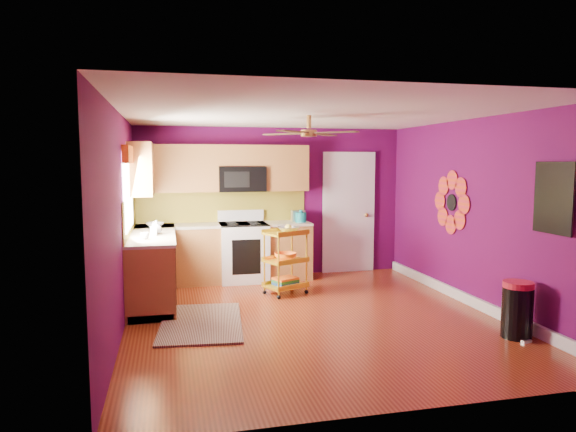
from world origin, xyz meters
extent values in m
plane|color=maroon|center=(0.00, 0.00, 0.00)|extent=(5.00, 5.00, 0.00)
cube|color=#550948|center=(0.00, 2.50, 1.25)|extent=(4.50, 0.04, 2.50)
cube|color=#550948|center=(0.00, -2.50, 1.25)|extent=(4.50, 0.04, 2.50)
cube|color=#550948|center=(-2.25, 0.00, 1.25)|extent=(0.04, 5.00, 2.50)
cube|color=#550948|center=(2.25, 0.00, 1.25)|extent=(0.04, 5.00, 2.50)
cube|color=silver|center=(0.00, 0.00, 2.50)|extent=(4.50, 5.00, 0.04)
cube|color=white|center=(2.22, 0.00, 0.07)|extent=(0.05, 4.90, 0.14)
cube|color=brown|center=(-1.95, 1.35, 0.45)|extent=(0.60, 2.30, 0.90)
cube|color=brown|center=(-0.85, 2.20, 0.45)|extent=(2.80, 0.60, 0.90)
cube|color=beige|center=(-1.95, 1.35, 0.92)|extent=(0.63, 2.30, 0.04)
cube|color=beige|center=(-0.85, 2.20, 0.92)|extent=(2.80, 0.63, 0.04)
cube|color=black|center=(-1.95, 1.35, 0.05)|extent=(0.54, 2.30, 0.10)
cube|color=black|center=(-0.85, 2.20, 0.05)|extent=(2.80, 0.54, 0.10)
cube|color=white|center=(-0.55, 2.17, 0.46)|extent=(0.76, 0.66, 0.92)
cube|color=black|center=(-0.55, 2.17, 0.93)|extent=(0.76, 0.62, 0.03)
cube|color=white|center=(-0.55, 2.45, 1.04)|extent=(0.76, 0.06, 0.18)
cube|color=black|center=(-0.55, 1.84, 0.45)|extent=(0.45, 0.02, 0.55)
cube|color=brown|center=(-1.59, 2.33, 1.83)|extent=(1.32, 0.33, 0.75)
cube|color=brown|center=(0.19, 2.33, 1.83)|extent=(0.72, 0.33, 0.75)
cube|color=brown|center=(-0.55, 2.33, 2.03)|extent=(0.76, 0.33, 0.34)
cube|color=brown|center=(-2.08, 1.85, 1.83)|extent=(0.33, 1.30, 0.75)
cube|color=black|center=(-0.55, 2.30, 1.65)|extent=(0.76, 0.38, 0.40)
cube|color=olive|center=(-0.85, 2.49, 1.20)|extent=(2.80, 0.01, 0.51)
cube|color=olive|center=(-2.24, 1.35, 1.20)|extent=(0.01, 2.30, 0.51)
cube|color=white|center=(-2.23, 1.05, 1.55)|extent=(0.03, 1.20, 1.00)
cube|color=orange|center=(-2.20, 1.05, 2.02)|extent=(0.08, 1.35, 0.22)
cube|color=white|center=(1.35, 2.48, 1.02)|extent=(0.85, 0.04, 2.05)
cube|color=white|center=(1.35, 2.46, 1.02)|extent=(0.95, 0.02, 2.15)
sphere|color=#BF8C3F|center=(1.67, 2.42, 1.00)|extent=(0.07, 0.07, 0.07)
cylinder|color=black|center=(2.23, 0.60, 1.35)|extent=(0.01, 0.24, 0.24)
cube|color=#166F94|center=(2.23, -1.40, 1.55)|extent=(0.03, 0.52, 0.72)
cube|color=black|center=(2.21, -1.40, 1.55)|extent=(0.01, 0.56, 0.76)
cylinder|color=#BF8C3F|center=(0.00, 0.20, 2.42)|extent=(0.06, 0.06, 0.16)
cylinder|color=#BF8C3F|center=(0.00, 0.20, 2.28)|extent=(0.20, 0.20, 0.08)
cube|color=#4C2D19|center=(0.27, 0.47, 2.28)|extent=(0.47, 0.47, 0.01)
cube|color=#4C2D19|center=(-0.27, 0.47, 2.28)|extent=(0.47, 0.47, 0.01)
cube|color=#4C2D19|center=(-0.27, -0.07, 2.28)|extent=(0.47, 0.47, 0.01)
cube|color=#4C2D19|center=(0.27, -0.07, 2.28)|extent=(0.47, 0.47, 0.01)
cube|color=black|center=(-1.37, 0.06, 0.01)|extent=(1.09, 1.63, 0.02)
cylinder|color=gold|center=(-0.23, 0.92, 0.48)|extent=(0.02, 0.02, 0.88)
cylinder|color=gold|center=(0.23, 1.13, 0.48)|extent=(0.02, 0.02, 0.88)
cylinder|color=gold|center=(-0.38, 1.24, 0.48)|extent=(0.02, 0.02, 0.88)
cylinder|color=gold|center=(0.08, 1.45, 0.48)|extent=(0.02, 0.02, 0.88)
sphere|color=black|center=(-0.23, 0.92, 0.03)|extent=(0.06, 0.06, 0.06)
sphere|color=black|center=(0.23, 1.13, 0.03)|extent=(0.06, 0.06, 0.06)
sphere|color=black|center=(-0.38, 1.24, 0.03)|extent=(0.06, 0.06, 0.06)
sphere|color=black|center=(0.08, 1.45, 0.03)|extent=(0.06, 0.06, 0.06)
cube|color=gold|center=(-0.07, 1.18, 0.90)|extent=(0.69, 0.61, 0.03)
cube|color=gold|center=(-0.07, 1.18, 0.50)|extent=(0.69, 0.61, 0.03)
cube|color=gold|center=(-0.07, 1.18, 0.12)|extent=(0.69, 0.61, 0.03)
imported|color=beige|center=(-0.03, 1.20, 0.95)|extent=(0.41, 0.41, 0.08)
sphere|color=yellow|center=(-0.03, 1.20, 0.98)|extent=(0.10, 0.10, 0.10)
imported|color=orange|center=(-0.07, 1.18, 0.56)|extent=(0.43, 0.43, 0.10)
cube|color=navy|center=(-0.07, 1.18, 0.16)|extent=(0.40, 0.36, 0.04)
cube|color=#267233|center=(-0.07, 1.18, 0.20)|extent=(0.40, 0.36, 0.04)
cube|color=orange|center=(-0.07, 1.18, 0.23)|extent=(0.40, 0.36, 0.03)
cylinder|color=black|center=(1.99, -1.22, 0.28)|extent=(0.37, 0.37, 0.56)
cylinder|color=red|center=(1.99, -1.22, 0.59)|extent=(0.33, 0.33, 0.07)
cube|color=beige|center=(1.99, -1.38, 0.01)|extent=(0.12, 0.07, 0.03)
cylinder|color=#128189|center=(0.40, 2.13, 1.02)|extent=(0.18, 0.18, 0.16)
sphere|color=#128189|center=(0.40, 2.13, 1.12)|extent=(0.06, 0.06, 0.06)
cube|color=beige|center=(0.40, 2.31, 1.03)|extent=(0.22, 0.15, 0.18)
imported|color=#EA3F72|center=(-1.92, 1.07, 1.03)|extent=(0.08, 0.09, 0.19)
imported|color=white|center=(-1.89, 1.21, 1.03)|extent=(0.15, 0.15, 0.19)
imported|color=white|center=(-1.92, 2.01, 0.97)|extent=(0.28, 0.28, 0.07)
imported|color=white|center=(-2.02, 0.77, 0.98)|extent=(0.11, 0.11, 0.09)
camera|label=1|loc=(-1.71, -5.99, 1.92)|focal=32.00mm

